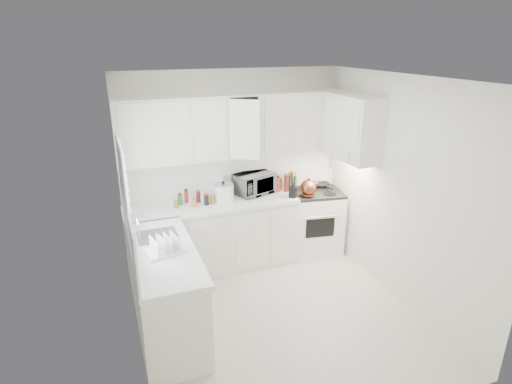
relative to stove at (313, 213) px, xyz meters
name	(u,v)px	position (x,y,z in m)	size (l,w,h in m)	color
floor	(278,315)	(-1.10, -1.30, -0.59)	(3.20, 3.20, 0.00)	beige
ceiling	(283,79)	(-1.10, -1.30, 2.01)	(3.20, 3.20, 0.00)	white
wall_back	(233,167)	(-1.10, 0.30, 0.71)	(3.00, 3.00, 0.00)	silver
wall_front	(373,292)	(-1.10, -2.90, 0.71)	(3.00, 3.00, 0.00)	silver
wall_left	(129,231)	(-2.60, -1.30, 0.71)	(3.20, 3.20, 0.00)	silver
wall_right	(400,192)	(0.40, -1.30, 0.71)	(3.20, 3.20, 0.00)	silver
window_blinds	(125,193)	(-2.58, -0.95, 0.96)	(0.06, 0.96, 1.06)	white
lower_cabinets_back	(213,237)	(-1.49, 0.00, -0.14)	(2.22, 0.60, 0.90)	silver
lower_cabinets_left	(165,293)	(-2.30, -1.10, -0.14)	(0.60, 1.60, 0.90)	silver
countertop_back	(212,205)	(-1.49, -0.01, 0.34)	(2.24, 0.64, 0.05)	white
countertop_left	(163,252)	(-2.29, -1.10, 0.34)	(0.64, 1.62, 0.05)	white
backsplash_back	(233,173)	(-1.10, 0.29, 0.64)	(2.98, 0.02, 0.55)	white
backsplash_left	(129,230)	(-2.59, -1.10, 0.64)	(0.02, 1.60, 0.55)	white
upper_cabinets_back	(236,156)	(-1.10, 0.14, 0.91)	(3.00, 0.33, 0.80)	silver
upper_cabinets_right	(350,158)	(0.23, -0.48, 0.91)	(0.33, 0.90, 0.80)	silver
sink	(157,226)	(-2.29, -0.75, 0.48)	(0.42, 0.38, 0.30)	gray
stove	(313,213)	(0.00, 0.00, 0.00)	(0.76, 0.63, 1.17)	white
tea_kettle	(308,186)	(-0.18, -0.16, 0.48)	(0.27, 0.23, 0.25)	brown
frying_pan	(320,183)	(0.18, 0.16, 0.38)	(0.27, 0.46, 0.04)	black
microwave	(254,181)	(-0.86, 0.13, 0.54)	(0.52, 0.29, 0.35)	gray
rice_cooker	(224,191)	(-1.32, 0.02, 0.49)	(0.26, 0.26, 0.26)	white
paper_towel	(220,186)	(-1.31, 0.22, 0.50)	(0.12, 0.12, 0.27)	white
utensil_crock	(293,184)	(-0.42, -0.19, 0.54)	(0.12, 0.12, 0.36)	black
dish_rack	(164,244)	(-2.28, -1.15, 0.46)	(0.36, 0.27, 0.20)	white
spice_left_0	(174,199)	(-1.95, 0.12, 0.43)	(0.06, 0.06, 0.13)	olive
spice_left_1	(181,201)	(-1.88, 0.03, 0.43)	(0.06, 0.06, 0.13)	#2B813E
spice_left_2	(186,198)	(-1.80, 0.12, 0.43)	(0.06, 0.06, 0.13)	#AC2A17
spice_left_3	(193,199)	(-1.73, 0.03, 0.43)	(0.06, 0.06, 0.13)	#BD812C
spice_left_4	(197,196)	(-1.65, 0.12, 0.43)	(0.06, 0.06, 0.13)	#572019
spice_left_5	(205,198)	(-1.58, 0.03, 0.43)	(0.06, 0.06, 0.13)	black
spice_left_6	(208,195)	(-1.50, 0.12, 0.43)	(0.06, 0.06, 0.13)	olive
sauce_right_0	(276,183)	(-0.52, 0.16, 0.46)	(0.06, 0.06, 0.19)	#AC2A17
sauce_right_1	(281,184)	(-0.47, 0.10, 0.46)	(0.06, 0.06, 0.19)	#BD812C
sauce_right_2	(283,182)	(-0.41, 0.16, 0.46)	(0.06, 0.06, 0.19)	#572019
sauce_right_3	(288,183)	(-0.36, 0.10, 0.46)	(0.06, 0.06, 0.19)	black
sauce_right_4	(290,182)	(-0.30, 0.16, 0.46)	(0.06, 0.06, 0.19)	olive
sauce_right_5	(295,182)	(-0.25, 0.10, 0.46)	(0.06, 0.06, 0.19)	#2B813E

